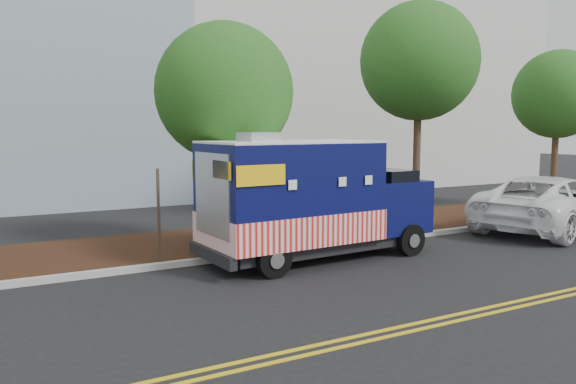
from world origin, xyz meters
TOP-DOWN VIEW (x-y plane):
  - ground at (0.00, 0.00)m, footprint 120.00×120.00m
  - curb at (0.00, 1.40)m, footprint 120.00×0.18m
  - mulch_strip at (0.00, 3.50)m, footprint 120.00×4.00m
  - centerline_near at (0.00, -4.45)m, footprint 120.00×0.10m
  - centerline_far at (0.00, -4.70)m, footprint 120.00×0.10m
  - tree_b at (-0.50, 2.77)m, footprint 3.74×3.74m
  - tree_c at (7.01, 3.46)m, footprint 4.07×4.07m
  - tree_d at (14.47, 3.44)m, footprint 3.60×3.60m
  - sign_post at (-2.74, 1.55)m, footprint 0.06×0.06m
  - food_truck at (0.82, 0.51)m, footprint 6.29×2.66m
  - white_car at (9.92, 0.28)m, footprint 7.02×4.61m

SIDE VIEW (x-z plane):
  - ground at x=0.00m, z-range 0.00..0.00m
  - centerline_near at x=0.00m, z-range 0.00..0.01m
  - centerline_far at x=0.00m, z-range 0.00..0.01m
  - curb at x=0.00m, z-range 0.00..0.15m
  - mulch_strip at x=0.00m, z-range 0.00..0.15m
  - white_car at x=9.92m, z-range 0.00..1.80m
  - sign_post at x=-2.74m, z-range 0.00..2.40m
  - food_truck at x=0.82m, z-range -0.15..3.10m
  - tree_b at x=-0.50m, z-range 1.22..7.41m
  - tree_d at x=14.47m, z-range 1.45..7.98m
  - tree_c at x=7.01m, z-range 1.79..9.46m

